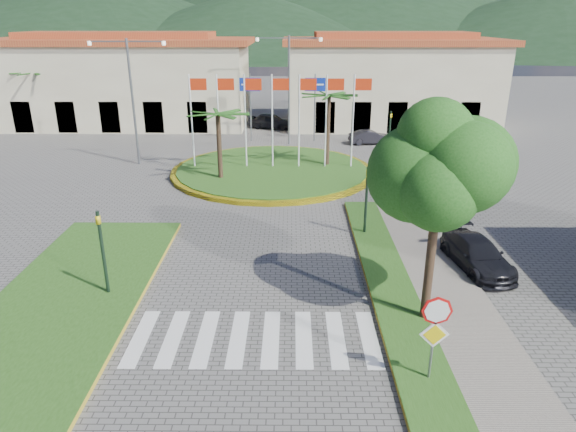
{
  "coord_description": "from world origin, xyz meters",
  "views": [
    {
      "loc": [
        1.22,
        -9.27,
        9.14
      ],
      "look_at": [
        1.09,
        8.0,
        2.47
      ],
      "focal_mm": 32.0,
      "sensor_mm": 36.0,
      "label": 1
    }
  ],
  "objects_px": {
    "car_side_right": "(477,254)",
    "car_dark_a": "(271,121)",
    "white_van": "(129,120)",
    "roundabout_island": "(272,170)",
    "stop_sign": "(435,326)",
    "deciduous_tree": "(441,166)",
    "car_dark_b": "(370,137)"
  },
  "relations": [
    {
      "from": "white_van",
      "to": "car_dark_a",
      "type": "bearing_deg",
      "value": -96.72
    },
    {
      "from": "roundabout_island",
      "to": "car_side_right",
      "type": "relative_size",
      "value": 3.12
    },
    {
      "from": "deciduous_tree",
      "to": "car_dark_a",
      "type": "xyz_separation_m",
      "value": [
        -6.11,
        31.01,
        -4.52
      ]
    },
    {
      "from": "roundabout_island",
      "to": "white_van",
      "type": "distance_m",
      "value": 19.66
    },
    {
      "from": "car_dark_b",
      "to": "roundabout_island",
      "type": "bearing_deg",
      "value": 130.98
    },
    {
      "from": "roundabout_island",
      "to": "car_dark_b",
      "type": "bearing_deg",
      "value": 47.68
    },
    {
      "from": "car_side_right",
      "to": "car_dark_a",
      "type": "bearing_deg",
      "value": 99.53
    },
    {
      "from": "car_side_right",
      "to": "white_van",
      "type": "bearing_deg",
      "value": 119.36
    },
    {
      "from": "roundabout_island",
      "to": "deciduous_tree",
      "type": "xyz_separation_m",
      "value": [
        5.5,
        -17.0,
        5.0
      ]
    },
    {
      "from": "white_van",
      "to": "car_side_right",
      "type": "relative_size",
      "value": 1.16
    },
    {
      "from": "white_van",
      "to": "car_side_right",
      "type": "bearing_deg",
      "value": -146.58
    },
    {
      "from": "stop_sign",
      "to": "car_dark_b",
      "type": "bearing_deg",
      "value": 85.13
    },
    {
      "from": "white_van",
      "to": "car_side_right",
      "type": "distance_m",
      "value": 35.18
    },
    {
      "from": "stop_sign",
      "to": "deciduous_tree",
      "type": "relative_size",
      "value": 0.39
    },
    {
      "from": "deciduous_tree",
      "to": "car_dark_b",
      "type": "xyz_separation_m",
      "value": [
        1.79,
        25.0,
        -4.64
      ]
    },
    {
      "from": "car_dark_a",
      "to": "roundabout_island",
      "type": "bearing_deg",
      "value": -162.75
    },
    {
      "from": "car_dark_a",
      "to": "car_dark_b",
      "type": "height_order",
      "value": "car_dark_a"
    },
    {
      "from": "white_van",
      "to": "car_dark_a",
      "type": "relative_size",
      "value": 1.22
    },
    {
      "from": "stop_sign",
      "to": "white_van",
      "type": "bearing_deg",
      "value": 117.87
    },
    {
      "from": "car_side_right",
      "to": "car_dark_b",
      "type": "bearing_deg",
      "value": 84.22
    },
    {
      "from": "car_dark_b",
      "to": "car_side_right",
      "type": "relative_size",
      "value": 0.8
    },
    {
      "from": "stop_sign",
      "to": "white_van",
      "type": "height_order",
      "value": "stop_sign"
    },
    {
      "from": "roundabout_island",
      "to": "white_van",
      "type": "bearing_deg",
      "value": 132.73
    },
    {
      "from": "deciduous_tree",
      "to": "car_side_right",
      "type": "bearing_deg",
      "value": 52.37
    },
    {
      "from": "roundabout_island",
      "to": "white_van",
      "type": "height_order",
      "value": "roundabout_island"
    },
    {
      "from": "deciduous_tree",
      "to": "car_side_right",
      "type": "xyz_separation_m",
      "value": [
        2.92,
        3.79,
        -4.59
      ]
    },
    {
      "from": "deciduous_tree",
      "to": "car_dark_a",
      "type": "relative_size",
      "value": 1.76
    },
    {
      "from": "roundabout_island",
      "to": "stop_sign",
      "type": "bearing_deg",
      "value": -76.27
    },
    {
      "from": "white_van",
      "to": "car_dark_b",
      "type": "distance_m",
      "value": 21.6
    },
    {
      "from": "deciduous_tree",
      "to": "white_van",
      "type": "height_order",
      "value": "deciduous_tree"
    },
    {
      "from": "roundabout_island",
      "to": "car_dark_a",
      "type": "bearing_deg",
      "value": 92.52
    },
    {
      "from": "car_dark_b",
      "to": "deciduous_tree",
      "type": "bearing_deg",
      "value": 169.2
    }
  ]
}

